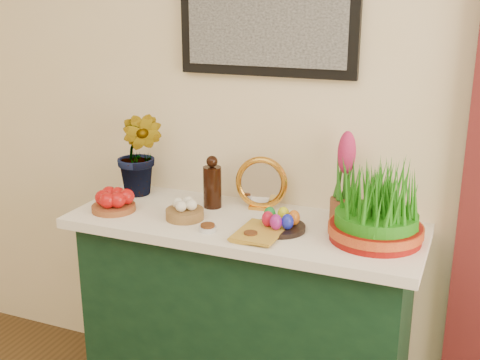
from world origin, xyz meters
name	(u,v)px	position (x,y,z in m)	size (l,w,h in m)	color
sideboard	(245,324)	(0.02, 2.00, 0.42)	(1.30, 0.45, 0.85)	#12331D
tablecloth	(245,225)	(0.02, 2.00, 0.87)	(1.40, 0.55, 0.04)	white
hyacinth_green	(139,140)	(-0.52, 2.12, 1.14)	(0.25, 0.21, 0.50)	#29721C
apple_bowl	(113,202)	(-0.52, 1.90, 0.93)	(0.23, 0.23, 0.09)	brown
garlic_basket	(185,210)	(-0.21, 1.93, 0.93)	(0.20, 0.20, 0.08)	#8B5F38
vinegar_cruet	(212,185)	(-0.16, 2.10, 0.99)	(0.08, 0.08, 0.22)	black
mirror	(261,184)	(0.03, 2.16, 1.00)	(0.22, 0.08, 0.22)	gold
book	(239,229)	(0.05, 1.88, 0.90)	(0.15, 0.22, 0.03)	gold
spice_dish_left	(208,228)	(-0.07, 1.84, 0.90)	(0.07, 0.07, 0.03)	silver
spice_dish_right	(251,236)	(0.11, 1.83, 0.90)	(0.06, 0.06, 0.03)	silver
egg_plate	(280,223)	(0.18, 1.96, 0.92)	(0.24, 0.24, 0.08)	black
hyacinth_pink	(345,181)	(0.38, 2.15, 1.05)	(0.11, 0.11, 0.36)	brown
wheatgrass_sabzeh	(377,208)	(0.53, 2.00, 1.01)	(0.34, 0.34, 0.28)	maroon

